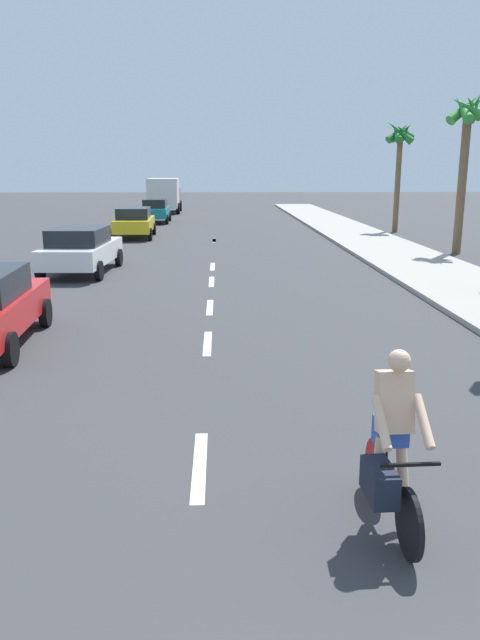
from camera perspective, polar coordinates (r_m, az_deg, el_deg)
name	(u,v)px	position (r m, az deg, el deg)	size (l,w,h in m)	color
ground_plane	(212,277)	(20.15, -2.66, 4.02)	(160.00, 160.00, 0.00)	#38383A
sidewalk_strip	(420,265)	(23.31, 16.59, 4.98)	(3.60, 80.00, 0.14)	#9E998E
lane_stripe_2	(200,465)	(7.52, -3.82, -13.45)	(0.16, 1.80, 0.01)	white
lane_stripe_3	(208,343)	(12.47, -3.07, -2.18)	(0.16, 1.80, 0.01)	white
lane_stripe_4	(210,307)	(15.72, -2.85, 1.21)	(0.16, 1.80, 0.01)	white
lane_stripe_5	(212,282)	(19.37, -2.69, 3.63)	(0.16, 1.80, 0.01)	white
lane_stripe_6	(213,267)	(22.43, -2.60, 5.04)	(0.16, 1.80, 0.01)	white
lane_stripe_7	(214,240)	(31.09, -2.43, 7.52)	(0.16, 1.80, 0.01)	white
lane_stripe_8	(214,240)	(30.91, -2.43, 7.48)	(0.16, 1.80, 0.01)	white
cyclist	(390,449)	(6.17, 13.94, -11.72)	(0.64, 1.71, 1.82)	black
parked_car_white	(81,249)	(21.58, -14.72, 6.50)	(2.25, 4.59, 1.57)	white
parked_car_yellow	(134,222)	(32.54, -9.91, 9.09)	(2.14, 4.41, 1.57)	gold
parked_car_teal	(155,210)	(41.81, -7.95, 10.18)	(1.90, 4.03, 1.57)	#14727A
delivery_truck	(164,194)	(51.65, -7.14, 11.64)	(2.78, 6.29, 2.80)	maroon
palm_tree_far	(466,130)	(27.40, 20.50, 16.38)	(1.74, 1.71, 6.62)	brown
palm_tree_distant	(400,144)	(35.98, 14.80, 15.72)	(1.74, 1.61, 6.24)	brown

